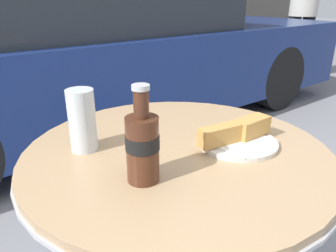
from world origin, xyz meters
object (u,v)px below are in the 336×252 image
(bistro_table, at_px, (177,192))
(pedestrian, at_px, (304,4))
(drinking_glass, at_px, (82,123))
(parked_car, at_px, (102,52))
(cola_bottle_left, at_px, (142,145))
(lunch_plate_near, at_px, (238,137))

(bistro_table, relative_size, pedestrian, 0.47)
(drinking_glass, xyz_separation_m, parked_car, (1.02, 1.90, -0.18))
(cola_bottle_left, relative_size, lunch_plate_near, 0.95)
(lunch_plate_near, xyz_separation_m, pedestrian, (3.41, 1.89, 0.22))
(lunch_plate_near, bearing_deg, pedestrian, 29.04)
(drinking_glass, distance_m, parked_car, 2.17)
(cola_bottle_left, distance_m, pedestrian, 4.16)
(drinking_glass, height_order, lunch_plate_near, drinking_glass)
(lunch_plate_near, bearing_deg, bistro_table, 151.66)
(cola_bottle_left, relative_size, pedestrian, 0.12)
(bistro_table, relative_size, cola_bottle_left, 3.80)
(bistro_table, height_order, lunch_plate_near, lunch_plate_near)
(lunch_plate_near, xyz_separation_m, parked_car, (0.69, 2.12, -0.13))
(bistro_table, distance_m, pedestrian, 4.00)
(lunch_plate_near, relative_size, pedestrian, 0.13)
(drinking_glass, relative_size, pedestrian, 0.09)
(bistro_table, relative_size, drinking_glass, 5.04)
(lunch_plate_near, distance_m, parked_car, 2.24)
(bistro_table, distance_m, drinking_glass, 0.31)
(bistro_table, relative_size, parked_car, 0.17)
(bistro_table, xyz_separation_m, cola_bottle_left, (-0.15, -0.07, 0.21))
(bistro_table, height_order, pedestrian, pedestrian)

